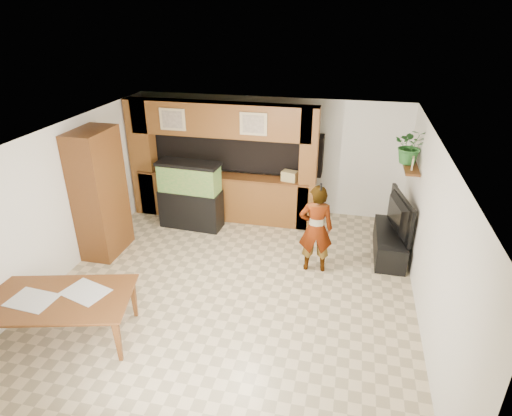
% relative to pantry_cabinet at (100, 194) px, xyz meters
% --- Properties ---
extents(floor, '(6.50, 6.50, 0.00)m').
position_rel_pantry_cabinet_xyz_m(floor, '(2.70, -0.62, -1.20)').
color(floor, '#C6B289').
rests_on(floor, ground).
extents(ceiling, '(6.50, 6.50, 0.00)m').
position_rel_pantry_cabinet_xyz_m(ceiling, '(2.70, -0.62, 1.40)').
color(ceiling, white).
rests_on(ceiling, wall_back).
extents(wall_back, '(6.00, 0.00, 6.00)m').
position_rel_pantry_cabinet_xyz_m(wall_back, '(2.70, 2.63, 0.10)').
color(wall_back, white).
rests_on(wall_back, floor).
extents(wall_left, '(0.00, 6.50, 6.50)m').
position_rel_pantry_cabinet_xyz_m(wall_left, '(-0.30, -0.62, 0.10)').
color(wall_left, white).
rests_on(wall_left, floor).
extents(wall_right, '(0.00, 6.50, 6.50)m').
position_rel_pantry_cabinet_xyz_m(wall_right, '(5.70, -0.62, 0.10)').
color(wall_right, white).
rests_on(wall_right, floor).
extents(partition, '(4.20, 0.99, 2.60)m').
position_rel_pantry_cabinet_xyz_m(partition, '(1.75, 2.01, 0.11)').
color(partition, brown).
rests_on(partition, floor).
extents(wall_clock, '(0.05, 0.25, 0.25)m').
position_rel_pantry_cabinet_xyz_m(wall_clock, '(-0.27, 0.38, 0.70)').
color(wall_clock, black).
rests_on(wall_clock, wall_left).
extents(wall_shelf, '(0.25, 0.90, 0.04)m').
position_rel_pantry_cabinet_xyz_m(wall_shelf, '(5.55, 1.33, 0.50)').
color(wall_shelf, brown).
rests_on(wall_shelf, wall_right).
extents(pantry_cabinet, '(0.60, 0.99, 2.41)m').
position_rel_pantry_cabinet_xyz_m(pantry_cabinet, '(0.00, 0.00, 0.00)').
color(pantry_cabinet, brown).
rests_on(pantry_cabinet, floor).
extents(trash_can, '(0.29, 0.29, 0.53)m').
position_rel_pantry_cabinet_xyz_m(trash_can, '(-0.09, 0.07, -0.94)').
color(trash_can, '#B2B2B7').
rests_on(trash_can, floor).
extents(aquarium, '(1.31, 0.49, 1.46)m').
position_rel_pantry_cabinet_xyz_m(aquarium, '(1.25, 1.33, -0.49)').
color(aquarium, black).
rests_on(aquarium, floor).
extents(tv_stand, '(0.54, 1.46, 0.49)m').
position_rel_pantry_cabinet_xyz_m(tv_stand, '(5.35, 1.03, -0.96)').
color(tv_stand, black).
rests_on(tv_stand, floor).
extents(television, '(0.42, 1.29, 0.74)m').
position_rel_pantry_cabinet_xyz_m(television, '(5.35, 1.03, -0.35)').
color(television, black).
rests_on(television, tv_stand).
extents(photo_frame, '(0.06, 0.17, 0.22)m').
position_rel_pantry_cabinet_xyz_m(photo_frame, '(5.55, 1.16, 0.63)').
color(photo_frame, tan).
rests_on(photo_frame, wall_shelf).
extents(potted_plant, '(0.61, 0.53, 0.67)m').
position_rel_pantry_cabinet_xyz_m(potted_plant, '(5.52, 1.48, 0.85)').
color(potted_plant, '#296629').
rests_on(potted_plant, wall_shelf).
extents(person, '(0.64, 0.46, 1.64)m').
position_rel_pantry_cabinet_xyz_m(person, '(3.99, 0.22, -0.38)').
color(person, '#9B7455').
rests_on(person, floor).
extents(microphone, '(0.03, 0.09, 0.15)m').
position_rel_pantry_cabinet_xyz_m(microphone, '(4.04, 0.06, 0.48)').
color(microphone, black).
rests_on(microphone, person).
extents(dining_table, '(2.22, 1.58, 0.70)m').
position_rel_pantry_cabinet_xyz_m(dining_table, '(0.70, -2.41, -0.85)').
color(dining_table, brown).
rests_on(dining_table, floor).
extents(newspaper_a, '(0.64, 0.49, 0.01)m').
position_rel_pantry_cabinet_xyz_m(newspaper_a, '(0.39, -2.49, -0.49)').
color(newspaper_a, silver).
rests_on(newspaper_a, dining_table).
extents(newspaper_b, '(0.71, 0.60, 0.01)m').
position_rel_pantry_cabinet_xyz_m(newspaper_b, '(1.00, -2.17, -0.49)').
color(newspaper_b, silver).
rests_on(newspaper_b, dining_table).
extents(counter_box, '(0.36, 0.28, 0.21)m').
position_rel_pantry_cabinet_xyz_m(counter_box, '(3.28, 1.83, -0.06)').
color(counter_box, tan).
rests_on(counter_box, partition).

